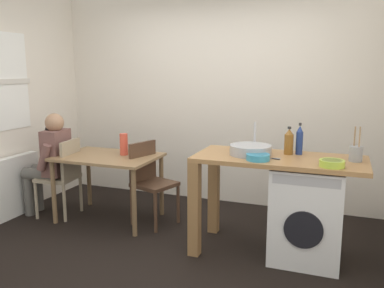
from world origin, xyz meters
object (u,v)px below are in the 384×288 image
chair_opposite (150,178)px  chair_person_seat (63,173)px  bottle_squat_brown (299,140)px  mixing_bowl (258,157)px  colander (332,163)px  seated_person (50,159)px  washing_machine (307,213)px  bottle_tall_green (289,142)px  dining_table (108,164)px  vase (124,144)px  utensil_crock (356,153)px

chair_opposite → chair_person_seat: bearing=-62.5°
bottle_squat_brown → mixing_bowl: bearing=-128.7°
chair_opposite → colander: (1.89, -0.52, 0.44)m
chair_person_seat → seated_person: bearing=90.0°
washing_machine → bottle_tall_green: (-0.20, 0.15, 0.61)m
dining_table → vase: vase is taller
bottle_squat_brown → seated_person: bearing=-178.7°
dining_table → colander: (2.37, -0.44, 0.31)m
chair_person_seat → vase: vase is taller
dining_table → mixing_bowl: (1.77, -0.42, 0.31)m
dining_table → seated_person: bearing=-171.2°
washing_machine → mixing_bowl: bearing=-154.6°
dining_table → bottle_tall_green: bottle_tall_green is taller
colander → vase: bearing=166.2°
chair_person_seat → seated_person: 0.23m
chair_opposite → bottle_squat_brown: 1.69m
bottle_squat_brown → colander: size_ratio=1.45×
chair_person_seat → chair_opposite: bearing=-87.1°
mixing_bowl → bottle_tall_green: bearing=58.4°
bottle_tall_green → dining_table: bearing=177.7°
chair_opposite → colander: 2.01m
vase → bottle_tall_green: bearing=-5.6°
dining_table → mixing_bowl: mixing_bowl is taller
bottle_squat_brown → chair_person_seat: bearing=-179.0°
seated_person → bottle_tall_green: (2.69, 0.03, 0.36)m
seated_person → vase: (0.86, 0.21, 0.19)m
mixing_bowl → washing_machine: bearing=25.4°
chair_opposite → washing_machine: bearing=98.3°
dining_table → mixing_bowl: bearing=-13.5°
utensil_crock → colander: bearing=-123.7°
chair_opposite → dining_table: bearing=-63.0°
utensil_crock → mixing_bowl: bearing=-162.3°
chair_person_seat → bottle_squat_brown: bottle_squat_brown is taller
chair_opposite → mixing_bowl: 1.45m
washing_machine → bottle_tall_green: 0.66m
utensil_crock → bottle_squat_brown: bearing=165.1°
chair_person_seat → seated_person: (-0.16, -0.02, 0.16)m
chair_opposite → washing_machine: (1.70, -0.30, -0.08)m
chair_opposite → utensil_crock: (2.07, -0.25, 0.48)m
chair_opposite → seated_person: 1.21m
bottle_tall_green → vase: bearing=174.4°
colander → washing_machine: bearing=130.7°
chair_opposite → mixing_bowl: mixing_bowl is taller
bottle_squat_brown → utensil_crock: bearing=-14.9°
chair_opposite → colander: colander is taller
bottle_tall_green → utensil_crock: bearing=-9.4°
bottle_tall_green → chair_person_seat: bearing=-179.7°
bottle_squat_brown → mixing_bowl: 0.49m
dining_table → utensil_crock: size_ratio=3.67×
dining_table → bottle_tall_green: 2.02m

